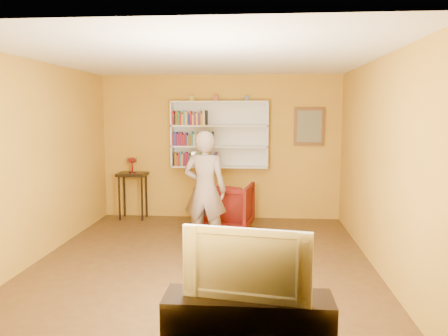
{
  "coord_description": "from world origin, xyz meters",
  "views": [
    {
      "loc": [
        0.75,
        -5.7,
        2.01
      ],
      "look_at": [
        0.22,
        0.75,
        1.18
      ],
      "focal_mm": 35.0,
      "sensor_mm": 36.0,
      "label": 1
    }
  ],
  "objects_px": {
    "console_table": "(133,181)",
    "tv_cabinet": "(248,324)",
    "bookshelf": "(220,135)",
    "person": "(205,190)",
    "ruby_lustre": "(132,162)",
    "armchair": "(225,207)",
    "television": "(248,261)"
  },
  "relations": [
    {
      "from": "console_table",
      "to": "television",
      "type": "relative_size",
      "value": 0.84
    },
    {
      "from": "ruby_lustre",
      "to": "television",
      "type": "xyz_separation_m",
      "value": [
        2.3,
        -4.5,
        -0.28
      ]
    },
    {
      "from": "person",
      "to": "tv_cabinet",
      "type": "xyz_separation_m",
      "value": [
        0.71,
        -2.8,
        -0.63
      ]
    },
    {
      "from": "ruby_lustre",
      "to": "bookshelf",
      "type": "bearing_deg",
      "value": 5.57
    },
    {
      "from": "bookshelf",
      "to": "console_table",
      "type": "height_order",
      "value": "bookshelf"
    },
    {
      "from": "armchair",
      "to": "person",
      "type": "height_order",
      "value": "person"
    },
    {
      "from": "television",
      "to": "tv_cabinet",
      "type": "bearing_deg",
      "value": 0.0
    },
    {
      "from": "person",
      "to": "television",
      "type": "bearing_deg",
      "value": 111.09
    },
    {
      "from": "armchair",
      "to": "television",
      "type": "distance_m",
      "value": 3.88
    },
    {
      "from": "console_table",
      "to": "tv_cabinet",
      "type": "height_order",
      "value": "console_table"
    },
    {
      "from": "tv_cabinet",
      "to": "console_table",
      "type": "bearing_deg",
      "value": 117.08
    },
    {
      "from": "bookshelf",
      "to": "armchair",
      "type": "distance_m",
      "value": 1.46
    },
    {
      "from": "bookshelf",
      "to": "console_table",
      "type": "distance_m",
      "value": 1.86
    },
    {
      "from": "console_table",
      "to": "tv_cabinet",
      "type": "distance_m",
      "value": 5.08
    },
    {
      "from": "console_table",
      "to": "person",
      "type": "xyz_separation_m",
      "value": [
        1.59,
        -1.7,
        0.15
      ]
    },
    {
      "from": "person",
      "to": "ruby_lustre",
      "type": "bearing_deg",
      "value": -40.21
    },
    {
      "from": "ruby_lustre",
      "to": "television",
      "type": "height_order",
      "value": "ruby_lustre"
    },
    {
      "from": "ruby_lustre",
      "to": "console_table",
      "type": "bearing_deg",
      "value": 180.0
    },
    {
      "from": "ruby_lustre",
      "to": "television",
      "type": "bearing_deg",
      "value": -62.92
    },
    {
      "from": "ruby_lustre",
      "to": "television",
      "type": "relative_size",
      "value": 0.27
    },
    {
      "from": "console_table",
      "to": "tv_cabinet",
      "type": "xyz_separation_m",
      "value": [
        2.3,
        -4.5,
        -0.48
      ]
    },
    {
      "from": "television",
      "to": "ruby_lustre",
      "type": "bearing_deg",
      "value": 126.47
    },
    {
      "from": "ruby_lustre",
      "to": "armchair",
      "type": "height_order",
      "value": "ruby_lustre"
    },
    {
      "from": "ruby_lustre",
      "to": "armchair",
      "type": "relative_size",
      "value": 0.32
    },
    {
      "from": "person",
      "to": "console_table",
      "type": "bearing_deg",
      "value": -40.21
    },
    {
      "from": "bookshelf",
      "to": "ruby_lustre",
      "type": "bearing_deg",
      "value": -174.43
    },
    {
      "from": "console_table",
      "to": "tv_cabinet",
      "type": "relative_size",
      "value": 0.63
    },
    {
      "from": "armchair",
      "to": "tv_cabinet",
      "type": "xyz_separation_m",
      "value": [
        0.49,
        -3.83,
        -0.16
      ]
    },
    {
      "from": "tv_cabinet",
      "to": "bookshelf",
      "type": "bearing_deg",
      "value": 98.11
    },
    {
      "from": "console_table",
      "to": "ruby_lustre",
      "type": "relative_size",
      "value": 3.09
    },
    {
      "from": "bookshelf",
      "to": "tv_cabinet",
      "type": "bearing_deg",
      "value": -81.89
    },
    {
      "from": "television",
      "to": "armchair",
      "type": "bearing_deg",
      "value": 106.7
    }
  ]
}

